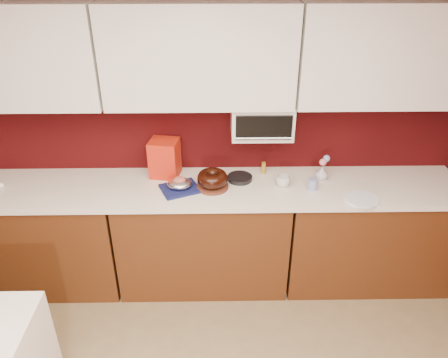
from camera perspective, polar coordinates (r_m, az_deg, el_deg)
name	(u,v)px	position (r m, az deg, el deg)	size (l,w,h in m)	color
wall_back	(202,128)	(3.44, -2.90, 6.69)	(4.00, 0.02, 2.50)	#3A0809
base_cabinet_left	(38,238)	(3.86, -23.09, -7.11)	(1.31, 0.58, 0.86)	#542A10
base_cabinet_center	(203,236)	(3.57, -2.71, -7.50)	(1.31, 0.58, 0.86)	#542A10
base_cabinet_right	(367,235)	(3.77, 18.14, -6.94)	(1.31, 0.58, 0.86)	#542A10
countertop	(202,189)	(3.32, -2.89, -1.28)	(4.00, 0.62, 0.04)	white
upper_cabinet_left	(2,56)	(3.41, -26.99, 14.09)	(1.31, 0.33, 0.70)	white
upper_cabinet_center	(199,55)	(3.09, -3.27, 15.81)	(1.31, 0.33, 0.70)	white
upper_cabinet_right	(394,55)	(3.32, 21.27, 14.89)	(1.31, 0.33, 0.70)	white
toaster_oven	(262,119)	(3.27, 4.96, 7.76)	(0.45, 0.30, 0.25)	white
toaster_oven_door	(264,128)	(3.12, 5.23, 6.68)	(0.40, 0.02, 0.18)	black
toaster_oven_handle	(264,138)	(3.14, 5.19, 5.31)	(0.02, 0.02, 0.42)	silver
cake_base	(213,186)	(3.29, -1.51, -0.96)	(0.24, 0.24, 0.02)	#5A2B1B
bundt_cake	(212,178)	(3.26, -1.52, 0.08)	(0.23, 0.23, 0.09)	black
navy_towel	(180,189)	(3.28, -5.78, -1.26)	(0.27, 0.23, 0.02)	#151B51
foil_ham_nest	(180,183)	(3.26, -5.82, -0.58)	(0.19, 0.16, 0.07)	silver
roasted_ham	(179,181)	(3.24, -5.84, -0.20)	(0.10, 0.08, 0.06)	#B45A52
pandoro_box	(165,158)	(3.44, -7.75, 2.74)	(0.22, 0.20, 0.30)	#AD0B10
dark_pan	(240,178)	(3.39, 2.07, 0.13)	(0.19, 0.19, 0.03)	black
coffee_mug	(283,180)	(3.32, 7.72, -0.14)	(0.09, 0.09, 0.10)	silver
blue_jar	(313,184)	(3.32, 11.50, -0.67)	(0.07, 0.07, 0.09)	navy
flower_vase	(322,172)	(3.47, 12.64, 0.85)	(0.08, 0.08, 0.12)	silver
flower_pink	(323,162)	(3.43, 12.80, 2.17)	(0.06, 0.06, 0.06)	pink
flower_blue	(327,158)	(3.44, 13.25, 2.64)	(0.05, 0.05, 0.05)	#7B92C5
china_plate	(362,199)	(3.30, 17.59, -2.53)	(0.24, 0.24, 0.01)	white
amber_bottle	(264,168)	(3.48, 5.18, 1.45)	(0.03, 0.03, 0.10)	olive
egg_right	(1,185)	(3.69, -27.15, -0.74)	(0.05, 0.04, 0.04)	white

